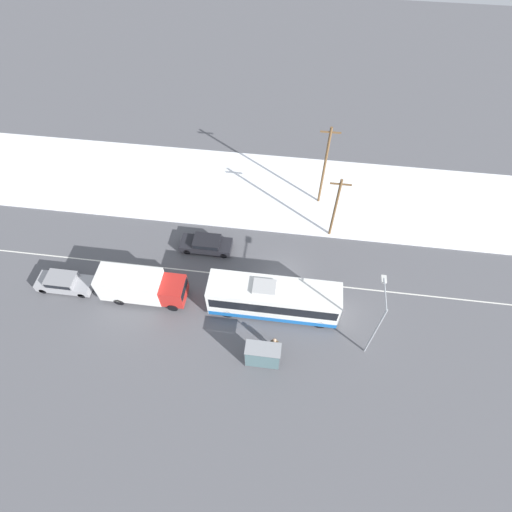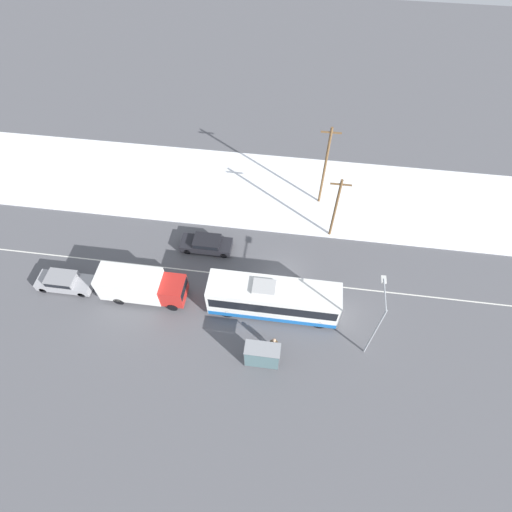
# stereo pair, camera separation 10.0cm
# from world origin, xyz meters

# --- Properties ---
(ground_plane) EXTENTS (120.00, 120.00, 0.00)m
(ground_plane) POSITION_xyz_m (0.00, 0.00, 0.00)
(ground_plane) COLOR #56565B
(snow_lot) EXTENTS (80.00, 10.98, 0.12)m
(snow_lot) POSITION_xyz_m (0.00, 10.93, 0.06)
(snow_lot) COLOR white
(snow_lot) RESTS_ON ground_plane
(lane_marking_center) EXTENTS (60.00, 0.12, 0.00)m
(lane_marking_center) POSITION_xyz_m (0.00, 0.00, 0.00)
(lane_marking_center) COLOR silver
(lane_marking_center) RESTS_ON ground_plane
(city_bus) EXTENTS (10.61, 2.57, 3.53)m
(city_bus) POSITION_xyz_m (-0.38, -2.95, 1.72)
(city_bus) COLOR white
(city_bus) RESTS_ON ground_plane
(box_truck) EXTENTS (7.18, 2.30, 2.99)m
(box_truck) POSITION_xyz_m (-11.51, -3.06, 1.66)
(box_truck) COLOR silver
(box_truck) RESTS_ON ground_plane
(sedan_car) EXTENTS (4.73, 1.80, 1.39)m
(sedan_car) POSITION_xyz_m (-7.16, 2.63, 0.76)
(sedan_car) COLOR black
(sedan_car) RESTS_ON ground_plane
(parked_car_near_truck) EXTENTS (4.78, 1.80, 1.52)m
(parked_car_near_truck) POSITION_xyz_m (-18.52, -3.05, 0.83)
(parked_car_near_truck) COLOR #9E9EA3
(parked_car_near_truck) RESTS_ON ground_plane
(pedestrian_at_stop) EXTENTS (0.63, 0.28, 1.74)m
(pedestrian_at_stop) POSITION_xyz_m (0.04, -6.46, 1.07)
(pedestrian_at_stop) COLOR #23232D
(pedestrian_at_stop) RESTS_ON ground_plane
(bus_shelter) EXTENTS (2.65, 1.20, 2.40)m
(bus_shelter) POSITION_xyz_m (-0.73, -7.84, 1.67)
(bus_shelter) COLOR gray
(bus_shelter) RESTS_ON ground_plane
(streetlamp) EXTENTS (0.36, 2.91, 6.79)m
(streetlamp) POSITION_xyz_m (7.16, -5.12, 4.38)
(streetlamp) COLOR #9EA3A8
(streetlamp) RESTS_ON ground_plane
(utility_pole_roadside) EXTENTS (1.80, 0.24, 7.09)m
(utility_pole_roadside) POSITION_xyz_m (4.17, 5.84, 3.73)
(utility_pole_roadside) COLOR brown
(utility_pole_roadside) RESTS_ON ground_plane
(utility_pole_snowlot) EXTENTS (1.80, 0.24, 9.01)m
(utility_pole_snowlot) POSITION_xyz_m (2.98, 10.06, 4.69)
(utility_pole_snowlot) COLOR brown
(utility_pole_snowlot) RESTS_ON ground_plane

